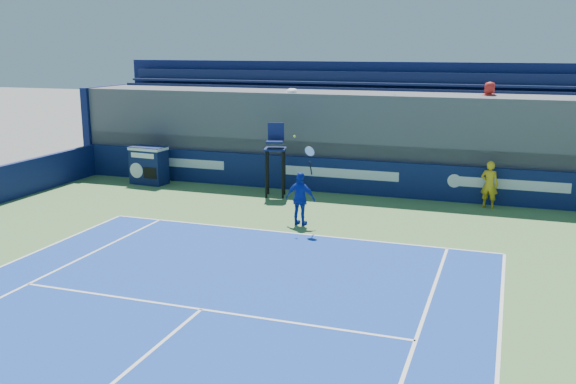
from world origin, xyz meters
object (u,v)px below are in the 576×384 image
(ball_person, at_px, (489,184))
(tennis_player, at_px, (301,199))
(umpire_chair, at_px, (275,152))
(match_clock, at_px, (149,164))

(ball_person, relative_size, tennis_player, 0.58)
(umpire_chair, bearing_deg, ball_person, 5.68)
(match_clock, relative_size, umpire_chair, 0.56)
(umpire_chair, distance_m, tennis_player, 3.77)
(umpire_chair, xyz_separation_m, tennis_player, (1.93, -3.15, -0.75))
(ball_person, height_order, tennis_player, tennis_player)
(ball_person, bearing_deg, umpire_chair, 17.69)
(tennis_player, bearing_deg, umpire_chair, 121.43)
(match_clock, xyz_separation_m, tennis_player, (7.01, -3.47, 0.04))
(umpire_chair, height_order, tennis_player, tennis_player)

